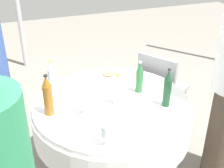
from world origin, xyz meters
TOP-DOWN VIEW (x-y plane):
  - dining_table at (0.00, 0.00)m, footprint 1.25×1.25m
  - bottle_dark_green_left at (-0.36, 0.19)m, footprint 0.06×0.06m
  - bottle_green_right at (-0.26, -0.07)m, footprint 0.06×0.06m
  - bottle_clear_mid at (-0.03, 0.04)m, footprint 0.07×0.07m
  - bottle_amber_north at (0.48, -0.00)m, footprint 0.07×0.07m
  - bottle_clear_rear at (0.39, -0.37)m, footprint 0.06×0.06m
  - wine_glass_north at (0.21, 0.47)m, footprint 0.07×0.07m
  - wine_glass_rear at (0.25, 0.08)m, footprint 0.07×0.07m
  - plate_near at (-0.13, 0.20)m, footprint 0.25×0.25m
  - plate_south at (-0.12, -0.41)m, footprint 0.26×0.26m
  - fork_right at (0.28, -0.18)m, footprint 0.15×0.12m
  - chair_outer at (-0.68, -0.44)m, footprint 0.55×0.55m

SIDE VIEW (x-z plane):
  - chair_outer at x=-0.68m, z-range 0.08..0.95m
  - dining_table at x=0.00m, z-range 0.22..0.96m
  - fork_right at x=0.28m, z-range 0.74..0.74m
  - plate_near at x=-0.13m, z-range 0.74..0.76m
  - plate_south at x=-0.12m, z-range 0.73..0.77m
  - wine_glass_rear at x=0.25m, z-range 0.77..0.91m
  - wine_glass_north at x=0.21m, z-range 0.77..0.93m
  - bottle_clear_rear at x=0.39m, z-range 0.73..0.98m
  - bottle_clear_mid at x=-0.03m, z-range 0.73..0.99m
  - bottle_green_right at x=-0.26m, z-range 0.73..1.00m
  - bottle_dark_green_left at x=-0.36m, z-range 0.73..1.04m
  - bottle_amber_north at x=0.48m, z-range 0.73..1.05m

